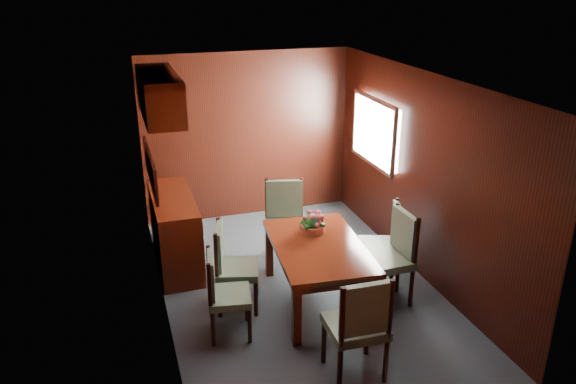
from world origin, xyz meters
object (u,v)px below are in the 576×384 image
object	(u,v)px
dining_table	(318,253)
chair_right_near	(393,251)
chair_left_near	(222,290)
chair_head	(359,322)
flower_centerpiece	(312,220)
sideboard	(175,231)

from	to	relation	value
dining_table	chair_right_near	size ratio (longest dim) A/B	1.50
chair_left_near	chair_head	size ratio (longest dim) A/B	0.86
flower_centerpiece	sideboard	bearing A→B (deg)	143.96
chair_head	chair_right_near	bearing A→B (deg)	52.25
chair_left_near	flower_centerpiece	size ratio (longest dim) A/B	3.12
dining_table	chair_head	size ratio (longest dim) A/B	1.50
chair_right_near	dining_table	bearing A→B (deg)	76.51
chair_left_near	chair_head	world-z (taller)	chair_head
chair_left_near	chair_head	distance (m)	1.43
chair_right_near	chair_left_near	bearing A→B (deg)	91.45
chair_left_near	chair_right_near	size ratio (longest dim) A/B	0.86
sideboard	flower_centerpiece	distance (m)	1.78
sideboard	dining_table	world-z (taller)	sideboard
sideboard	dining_table	distance (m)	1.92
sideboard	chair_head	world-z (taller)	chair_head
sideboard	chair_left_near	bearing A→B (deg)	-80.86
sideboard	chair_right_near	distance (m)	2.65
chair_head	flower_centerpiece	world-z (taller)	chair_head
chair_left_near	chair_right_near	distance (m)	1.91
dining_table	flower_centerpiece	size ratio (longest dim) A/B	5.41
dining_table	flower_centerpiece	bearing A→B (deg)	87.39
dining_table	chair_head	distance (m)	1.28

